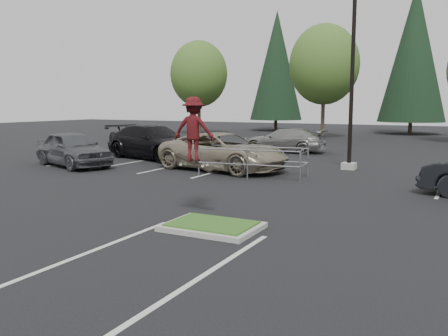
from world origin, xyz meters
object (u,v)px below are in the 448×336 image
at_px(cart_corral, 242,158).
at_px(car_l_grey, 72,149).
at_px(conif_a, 277,66).
at_px(car_l_black, 153,142).
at_px(light_pole, 352,68).
at_px(skateboarder, 194,129).
at_px(decid_a, 199,76).
at_px(car_l_tan, 223,151).
at_px(decid_b, 324,67).
at_px(car_far_silver, 284,140).
at_px(conif_b, 414,53).

bearing_deg(cart_corral, car_l_grey, 180.00).
height_order(conif_a, car_l_black, conif_a).
distance_m(light_pole, skateboarder, 11.34).
height_order(cart_corral, car_l_grey, car_l_grey).
xyz_separation_m(decid_a, car_l_tan, (13.51, -20.89, -4.74)).
height_order(decid_b, car_l_grey, decid_b).
distance_m(decid_b, conif_a, 12.43).
bearing_deg(car_l_grey, cart_corral, -64.04).
xyz_separation_m(cart_corral, car_far_silver, (-1.88, 10.05, -0.03)).
bearing_deg(cart_corral, car_far_silver, 94.23).
bearing_deg(car_l_black, car_far_silver, -22.11).
bearing_deg(car_far_silver, conif_a, -159.85).
distance_m(decid_a, conif_b, 20.95).
height_order(decid_a, car_l_black, decid_a).
bearing_deg(skateboarder, car_l_black, -61.90).
distance_m(skateboarder, car_l_tan, 8.95).
bearing_deg(cart_corral, car_l_black, 147.52).
bearing_deg(conif_b, decid_a, -149.83).
relative_size(cart_corral, car_l_grey, 0.89).
height_order(light_pole, conif_b, conif_b).
bearing_deg(decid_a, conif_a, 68.09).
xyz_separation_m(decid_b, conif_b, (6.01, 9.97, 1.81)).
bearing_deg(car_l_black, skateboarder, -123.66).
xyz_separation_m(car_l_black, car_far_silver, (5.14, 6.61, -0.17)).
relative_size(skateboarder, car_l_black, 0.31).
height_order(conif_b, cart_corral, conif_b).
bearing_deg(conif_b, decid_b, -121.09).
bearing_deg(light_pole, skateboarder, -98.29).
bearing_deg(decid_a, skateboarder, -59.79).
relative_size(car_l_black, car_far_silver, 1.24).
distance_m(cart_corral, car_l_grey, 8.57).
bearing_deg(skateboarder, car_l_grey, -42.46).
bearing_deg(car_l_tan, decid_a, 42.87).
relative_size(skateboarder, car_far_silver, 0.38).
distance_m(cart_corral, car_far_silver, 10.23).
relative_size(skateboarder, car_l_grey, 0.39).
distance_m(conif_a, car_l_black, 29.54).
relative_size(decid_a, skateboarder, 4.60).
distance_m(light_pole, car_l_grey, 13.52).
height_order(light_pole, skateboarder, light_pole).
bearing_deg(skateboarder, car_l_tan, -79.84).
bearing_deg(conif_b, car_l_tan, -98.17).
bearing_deg(car_l_grey, skateboarder, -100.37).
relative_size(cart_corral, car_l_black, 0.70).
xyz_separation_m(car_l_black, car_l_grey, (-1.50, -4.39, -0.07)).
distance_m(cart_corral, skateboarder, 7.36).
bearing_deg(decid_b, car_l_grey, -103.13).
distance_m(conif_b, car_l_tan, 32.44).
xyz_separation_m(conif_b, car_l_black, (-10.00, -29.11, -6.94)).
relative_size(decid_a, car_far_silver, 1.76).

